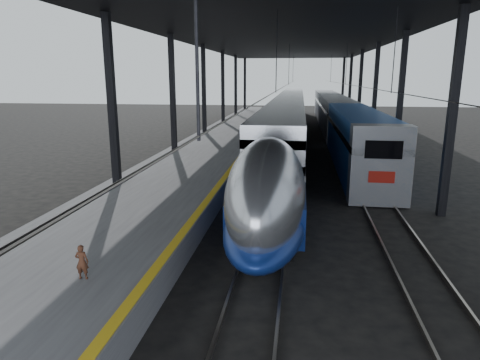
# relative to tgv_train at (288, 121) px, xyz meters

# --- Properties ---
(ground) EXTENTS (160.00, 160.00, 0.00)m
(ground) POSITION_rel_tgv_train_xyz_m (-2.00, -27.79, -1.94)
(ground) COLOR black
(ground) RESTS_ON ground
(platform) EXTENTS (6.00, 80.00, 1.00)m
(platform) POSITION_rel_tgv_train_xyz_m (-5.50, -7.79, -1.44)
(platform) COLOR #4C4C4F
(platform) RESTS_ON ground
(yellow_strip) EXTENTS (0.30, 80.00, 0.01)m
(yellow_strip) POSITION_rel_tgv_train_xyz_m (-2.70, -7.79, -0.93)
(yellow_strip) COLOR gold
(yellow_strip) RESTS_ON platform
(rails) EXTENTS (6.52, 80.00, 0.16)m
(rails) POSITION_rel_tgv_train_xyz_m (2.50, -7.79, -1.86)
(rails) COLOR slate
(rails) RESTS_ON ground
(canopy) EXTENTS (18.00, 75.00, 9.47)m
(canopy) POSITION_rel_tgv_train_xyz_m (-0.10, -7.79, 7.18)
(canopy) COLOR black
(canopy) RESTS_ON ground
(tgv_train) EXTENTS (2.89, 65.20, 4.15)m
(tgv_train) POSITION_rel_tgv_train_xyz_m (0.00, 0.00, 0.00)
(tgv_train) COLOR #ADAFB4
(tgv_train) RESTS_ON ground
(second_train) EXTENTS (2.85, 56.05, 3.93)m
(second_train) POSITION_rel_tgv_train_xyz_m (5.00, 5.16, 0.05)
(second_train) COLOR #164794
(second_train) RESTS_ON ground
(child) EXTENTS (0.36, 0.26, 0.94)m
(child) POSITION_rel_tgv_train_xyz_m (-4.37, -32.81, -0.47)
(child) COLOR #472617
(child) RESTS_ON platform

